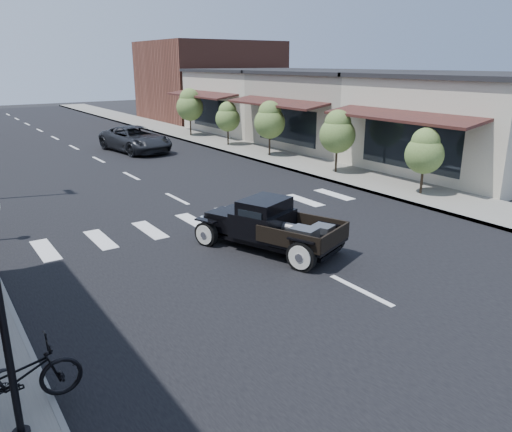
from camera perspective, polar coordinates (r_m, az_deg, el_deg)
ground at (r=14.27m, az=3.24°, el=-4.23°), size 120.00×120.00×0.00m
road at (r=27.28m, az=-16.30°, el=5.53°), size 14.00×80.00×0.02m
road_markings at (r=22.67m, az=-12.28°, el=3.53°), size 12.00×60.00×0.06m
sidewalk_right at (r=30.88m, az=-1.09°, el=7.63°), size 3.00×80.00×0.15m
storefront_near at (r=27.45m, az=23.91°, el=9.57°), size 10.00×9.00×4.50m
storefront_mid at (r=33.11m, az=10.52°, el=11.80°), size 10.00×9.00×4.50m
storefront_far at (r=40.01m, az=1.27°, el=12.96°), size 10.00×9.00×4.50m
far_building_right at (r=48.67m, az=-5.30°, el=15.12°), size 11.00×10.00×7.00m
lamp_post_a at (r=7.28m, az=-26.94°, el=-10.87°), size 0.36×0.36×3.72m
small_tree_a at (r=20.90m, az=18.60°, el=5.84°), size 1.51×1.51×2.52m
small_tree_b at (r=24.16m, az=9.24°, el=8.31°), size 1.70×1.70×2.83m
small_tree_c at (r=28.34m, az=1.57°, el=9.89°), size 1.74×1.74×2.90m
small_tree_d at (r=32.13m, az=-3.24°, el=10.45°), size 1.55×1.55×2.59m
small_tree_e at (r=36.65m, az=-7.55°, el=11.62°), size 1.90×1.90×3.17m
hotrod_pickup at (r=14.23m, az=1.62°, el=-1.00°), size 3.51×4.85×1.53m
second_car at (r=31.18m, az=-13.60°, el=8.51°), size 3.21×5.69×1.50m
motorcycle at (r=8.66m, az=-25.82°, el=-16.41°), size 1.96×0.75×1.02m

